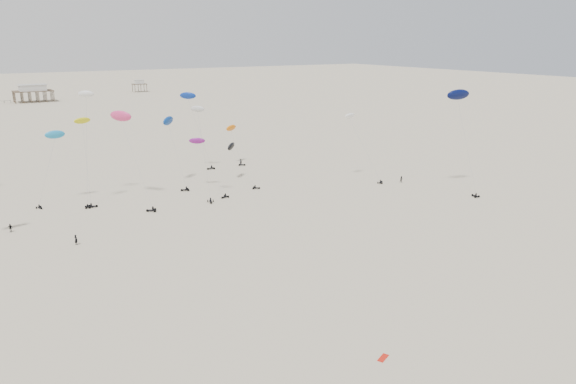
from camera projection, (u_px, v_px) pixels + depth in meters
ground_plane at (125, 140)px, 199.82m from camera, size 900.00×900.00×0.00m
pavilion_main at (33, 94)px, 317.39m from camera, size 21.00×13.00×9.80m
pavilion_small at (139, 87)px, 377.32m from camera, size 9.00×7.00×8.00m
rig_0 at (52, 148)px, 120.27m from camera, size 8.02×5.06×16.01m
rig_1 at (204, 151)px, 122.76m from camera, size 3.00×7.97×20.89m
rig_2 at (235, 153)px, 140.47m from camera, size 4.43×15.14×13.68m
rig_3 at (360, 138)px, 140.76m from camera, size 6.48×11.17×17.72m
rig_4 at (233, 136)px, 159.50m from camera, size 4.69×7.10×11.42m
rig_5 at (86, 152)px, 119.05m from camera, size 3.83×6.03×19.04m
rig_7 at (205, 157)px, 131.11m from camera, size 4.68×14.21×15.43m
rig_8 at (171, 134)px, 135.66m from camera, size 4.76×12.38×17.41m
rig_9 at (87, 128)px, 121.37m from camera, size 6.22×10.83×24.40m
rig_10 at (195, 117)px, 150.58m from camera, size 8.35×5.24×21.36m
rig_11 at (125, 130)px, 120.84m from camera, size 5.37×16.31×21.36m
rig_12 at (460, 105)px, 130.37m from camera, size 6.42×12.11×24.15m
spectator_0 at (76, 245)px, 98.36m from camera, size 0.87×0.96×2.17m
spectator_1 at (401, 182)px, 140.75m from camera, size 1.06×0.80×1.92m
spectator_2 at (11, 232)px, 104.78m from camera, size 1.28×1.07×1.91m
spectator_3 at (241, 165)px, 160.45m from camera, size 0.92×0.86×2.09m
grounded_kite_b at (383, 358)px, 63.49m from camera, size 1.92×1.43×0.07m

